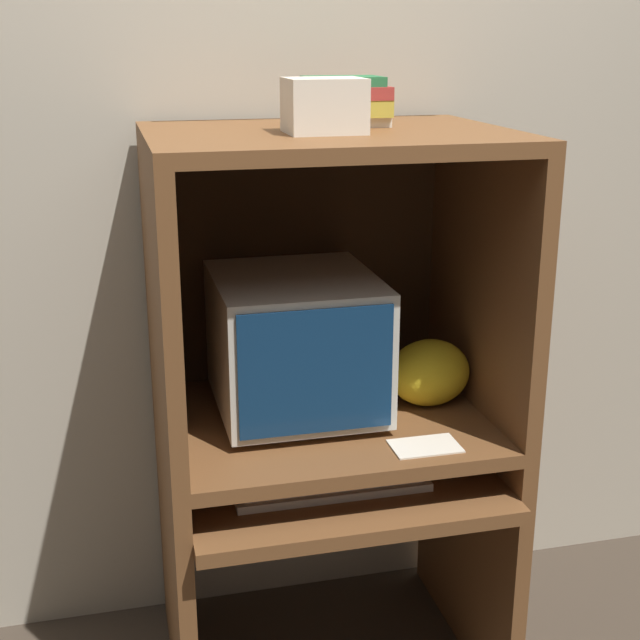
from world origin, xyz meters
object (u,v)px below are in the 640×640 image
object	(u,v)px
snack_bag	(429,373)
mouse	(447,469)
crt_monitor	(296,343)
book_stack	(345,102)
keyboard	(330,484)
storage_box	(324,106)

from	to	relation	value
snack_bag	mouse	bearing A→B (deg)	-93.08
crt_monitor	book_stack	size ratio (longest dim) A/B	2.16
keyboard	storage_box	world-z (taller)	storage_box
crt_monitor	storage_box	bearing A→B (deg)	-66.43
crt_monitor	mouse	bearing A→B (deg)	-32.26
mouse	snack_bag	world-z (taller)	snack_bag
book_stack	snack_bag	bearing A→B (deg)	-19.85
crt_monitor	mouse	distance (m)	0.50
mouse	book_stack	world-z (taller)	book_stack
crt_monitor	snack_bag	bearing A→B (deg)	-7.02
crt_monitor	mouse	size ratio (longest dim) A/B	6.32
mouse	crt_monitor	bearing A→B (deg)	147.74
mouse	snack_bag	size ratio (longest dim) A/B	0.33
snack_bag	book_stack	xyz separation A→B (m)	(-0.22, 0.08, 0.69)
crt_monitor	snack_bag	xyz separation A→B (m)	(0.35, -0.04, -0.10)
keyboard	snack_bag	bearing A→B (deg)	28.84
keyboard	mouse	world-z (taller)	mouse
crt_monitor	mouse	xyz separation A→B (m)	(0.34, -0.22, -0.29)
storage_box	mouse	bearing A→B (deg)	-20.01
keyboard	snack_bag	size ratio (longest dim) A/B	2.21
keyboard	storage_box	distance (m)	0.90
crt_monitor	book_stack	xyz separation A→B (m)	(0.13, 0.03, 0.59)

